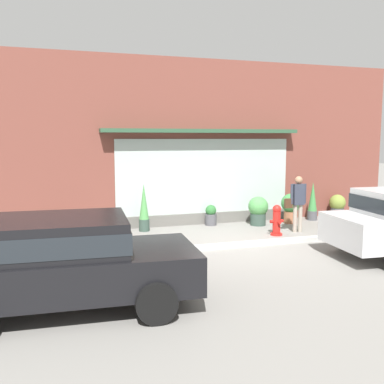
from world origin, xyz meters
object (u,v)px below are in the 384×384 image
object	(u,v)px
pedestrian_with_handbag	(297,200)
potted_plant_doorstep	(62,228)
potted_plant_low_front	(291,206)
potted_plant_corner_tall	(144,208)
potted_plant_by_entrance	(337,205)
potted_plant_window_left	(313,202)
potted_plant_window_center	(258,210)
fire_hydrant	(277,220)
parked_car_black	(62,258)
potted_plant_near_hydrant	(211,215)

from	to	relation	value
pedestrian_with_handbag	potted_plant_doorstep	distance (m)	6.87
potted_plant_low_front	potted_plant_corner_tall	bearing A→B (deg)	177.07
potted_plant_corner_tall	potted_plant_by_entrance	distance (m)	6.98
potted_plant_window_left	potted_plant_doorstep	xyz separation A→B (m)	(-8.21, -0.10, -0.36)
potted_plant_window_left	pedestrian_with_handbag	bearing A→B (deg)	-135.07
potted_plant_window_center	potted_plant_window_left	bearing A→B (deg)	6.15
fire_hydrant	pedestrian_with_handbag	xyz separation A→B (m)	(0.78, 0.19, 0.54)
potted_plant_low_front	potted_plant_window_center	size ratio (longest dim) A/B	1.06
potted_plant_window_center	fire_hydrant	bearing A→B (deg)	-95.71
fire_hydrant	potted_plant_doorstep	xyz separation A→B (m)	(-5.90, 1.61, -0.18)
parked_car_black	potted_plant_doorstep	bearing A→B (deg)	92.69
potted_plant_doorstep	potted_plant_window_center	world-z (taller)	potted_plant_window_center
potted_plant_doorstep	fire_hydrant	bearing A→B (deg)	-15.30
pedestrian_with_handbag	potted_plant_corner_tall	world-z (taller)	pedestrian_with_handbag
potted_plant_by_entrance	fire_hydrant	bearing A→B (deg)	-151.07
potted_plant_window_left	potted_plant_doorstep	world-z (taller)	potted_plant_window_left
pedestrian_with_handbag	potted_plant_window_left	bearing A→B (deg)	-132.11
potted_plant_low_front	potted_plant_doorstep	bearing A→B (deg)	178.91
potted_plant_low_front	potted_plant_by_entrance	size ratio (longest dim) A/B	1.21
parked_car_black	potted_plant_window_left	xyz separation A→B (m)	(8.28, 5.51, -0.25)
potted_plant_window_left	potted_plant_corner_tall	world-z (taller)	potted_plant_corner_tall
fire_hydrant	potted_plant_doorstep	size ratio (longest dim) A/B	1.78
parked_car_black	potted_plant_low_front	world-z (taller)	parked_car_black
fire_hydrant	parked_car_black	world-z (taller)	parked_car_black
potted_plant_doorstep	potted_plant_near_hydrant	bearing A→B (deg)	4.21
potted_plant_doorstep	potted_plant_low_front	world-z (taller)	potted_plant_low_front
potted_plant_doorstep	potted_plant_by_entrance	bearing A→B (deg)	1.78
potted_plant_corner_tall	potted_plant_doorstep	xyz separation A→B (m)	(-2.37, -0.11, -0.42)
parked_car_black	potted_plant_corner_tall	xyz separation A→B (m)	(2.45, 5.52, -0.19)
potted_plant_window_left	potted_plant_near_hydrant	size ratio (longest dim) A/B	1.99
potted_plant_near_hydrant	potted_plant_by_entrance	distance (m)	4.75
parked_car_black	potted_plant_doorstep	world-z (taller)	parked_car_black
fire_hydrant	potted_plant_by_entrance	world-z (taller)	fire_hydrant
potted_plant_doorstep	potted_plant_low_front	xyz separation A→B (m)	(7.23, -0.14, 0.29)
potted_plant_doorstep	potted_plant_near_hydrant	distance (m)	4.61
potted_plant_corner_tall	potted_plant_window_left	bearing A→B (deg)	-0.09
fire_hydrant	potted_plant_near_hydrant	bearing A→B (deg)	123.64
potted_plant_window_center	potted_plant_near_hydrant	world-z (taller)	potted_plant_window_center
potted_plant_doorstep	potted_plant_by_entrance	world-z (taller)	potted_plant_by_entrance
potted_plant_corner_tall	potted_plant_doorstep	distance (m)	2.41
pedestrian_with_handbag	potted_plant_by_entrance	distance (m)	3.21
potted_plant_near_hydrant	potted_plant_by_entrance	size ratio (longest dim) A/B	0.81
potted_plant_doorstep	potted_plant_near_hydrant	size ratio (longest dim) A/B	0.76
potted_plant_window_left	fire_hydrant	bearing A→B (deg)	-143.35
pedestrian_with_handbag	potted_plant_near_hydrant	distance (m)	2.80
potted_plant_window_left	potted_plant_corner_tall	distance (m)	5.83
potted_plant_doorstep	potted_plant_by_entrance	size ratio (longest dim) A/B	0.62
parked_car_black	potted_plant_window_left	distance (m)	9.95
pedestrian_with_handbag	fire_hydrant	bearing A→B (deg)	16.89
potted_plant_corner_tall	potted_plant_by_entrance	world-z (taller)	potted_plant_corner_tall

